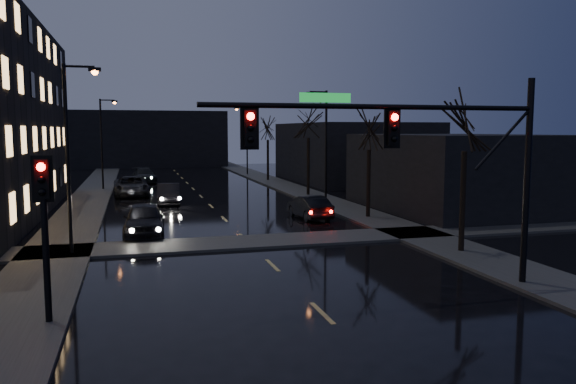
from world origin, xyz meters
TOP-DOWN VIEW (x-y plane):
  - sidewalk_left at (-8.50, 35.00)m, footprint 3.00×140.00m
  - sidewalk_right at (8.50, 35.00)m, footprint 3.00×140.00m
  - sidewalk_cross at (0.00, 18.50)m, footprint 40.00×3.00m
  - commercial_right_near at (15.50, 26.00)m, footprint 10.00×14.00m
  - commercial_right_far at (17.00, 48.00)m, footprint 12.00×18.00m
  - far_block at (-3.00, 78.00)m, footprint 22.00×10.00m
  - signal_mast at (3.85, 9.00)m, footprint 11.11×0.41m
  - signal_pole_left at (-7.50, 8.99)m, footprint 0.35×0.41m
  - tree_near at (8.40, 14.00)m, footprint 3.52×3.52m
  - tree_mid_a at (8.40, 24.00)m, footprint 3.30×3.30m
  - tree_mid_b at (8.40, 36.00)m, footprint 3.74×3.74m
  - tree_far at (8.40, 50.00)m, footprint 3.43×3.43m
  - streetlight_l_near at (-7.58, 18.00)m, footprint 1.53×0.28m
  - streetlight_l_far at (-7.58, 45.00)m, footprint 1.53×0.28m
  - streetlight_r_mid at (7.58, 30.00)m, footprint 1.53×0.28m
  - streetlight_r_far at (7.58, 58.00)m, footprint 1.53×0.28m
  - oncoming_car_a at (-4.72, 21.89)m, footprint 2.20×4.94m
  - oncoming_car_b at (-2.78, 33.89)m, footprint 1.83×4.52m
  - oncoming_car_c at (-5.38, 39.72)m, footprint 2.88×5.86m
  - oncoming_car_d at (-4.13, 51.50)m, footprint 2.56×5.22m
  - lead_car at (4.95, 24.84)m, footprint 1.80×4.31m

SIDE VIEW (x-z plane):
  - sidewalk_left at x=-8.50m, z-range 0.00..0.12m
  - sidewalk_right at x=8.50m, z-range 0.00..0.12m
  - sidewalk_cross at x=0.00m, z-range 0.00..0.12m
  - lead_car at x=4.95m, z-range 0.00..1.39m
  - oncoming_car_b at x=-2.78m, z-range 0.00..1.46m
  - oncoming_car_d at x=-4.13m, z-range 0.00..1.46m
  - oncoming_car_c at x=-5.38m, z-range 0.00..1.60m
  - oncoming_car_a at x=-4.72m, z-range 0.00..1.65m
  - commercial_right_near at x=15.50m, z-range 0.00..5.00m
  - commercial_right_far at x=17.00m, z-range 0.00..6.00m
  - signal_pole_left at x=-7.50m, z-range 0.75..5.27m
  - far_block at x=-3.00m, z-range 0.00..8.00m
  - streetlight_l_near at x=-7.58m, z-range 0.77..8.77m
  - streetlight_l_far at x=-7.58m, z-range 0.77..8.77m
  - streetlight_r_mid at x=7.58m, z-range 0.77..8.77m
  - streetlight_r_far at x=7.58m, z-range 0.77..8.77m
  - signal_mast at x=3.85m, z-range 1.37..8.37m
  - tree_mid_a at x=8.40m, z-range 2.04..9.61m
  - tree_far at x=8.40m, z-range 2.12..10.00m
  - tree_near at x=8.40m, z-range 2.18..10.26m
  - tree_mid_b at x=8.40m, z-range 2.32..10.90m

